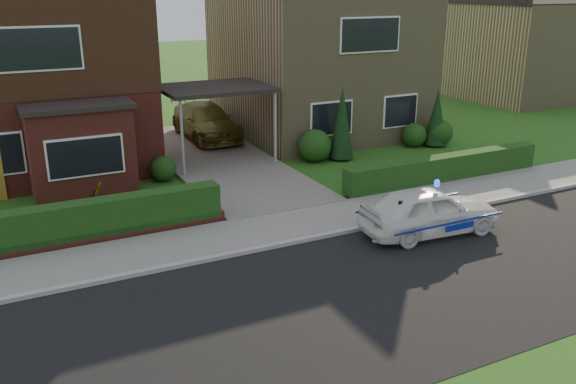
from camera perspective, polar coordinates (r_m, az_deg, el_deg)
ground at (r=13.45m, az=10.12°, el=-8.82°), size 120.00×120.00×0.00m
road at (r=13.45m, az=10.12°, el=-8.82°), size 60.00×6.00×0.02m
kerb at (r=15.72m, az=3.54°, el=-4.09°), size 60.00×0.16×0.12m
sidewalk at (r=16.57m, az=1.72°, el=-2.86°), size 60.00×2.00×0.10m
driveway at (r=22.55m, az=-6.62°, el=3.00°), size 3.80×12.00×0.12m
house_left at (r=23.50m, az=-23.20°, el=11.61°), size 7.50×9.53×7.25m
house_right at (r=26.97m, az=2.72°, el=13.51°), size 7.50×8.06×7.25m
carport_link at (r=21.95m, az=-6.84°, el=9.51°), size 3.80×3.00×2.77m
dwarf_wall at (r=15.98m, az=-19.15°, el=-4.30°), size 7.70×0.25×0.36m
hedge_left at (r=16.18m, az=-19.16°, el=-4.70°), size 7.50×0.55×0.90m
hedge_right at (r=20.72m, az=14.31°, el=0.92°), size 7.50×0.55×0.80m
shrub_left_mid at (r=19.81m, az=-15.86°, el=1.95°), size 1.32×1.32×1.32m
shrub_left_near at (r=20.48m, az=-11.59°, el=2.15°), size 0.84×0.84×0.84m
shrub_right_near at (r=22.29m, az=2.53°, el=4.36°), size 1.20×1.20×1.20m
shrub_right_mid at (r=24.90m, az=11.75°, el=5.25°), size 0.96×0.96×0.96m
shrub_right_far at (r=25.28m, az=13.97°, el=5.43°), size 1.08×1.08×1.08m
conifer_a at (r=22.45m, az=5.05°, el=6.25°), size 0.90×0.90×2.60m
conifer_b at (r=25.04m, az=13.72°, el=6.64°), size 0.90×0.90×2.20m
neighbour_right at (r=37.51m, az=20.84°, el=12.22°), size 6.50×7.00×5.20m
police_car at (r=16.15m, az=13.09°, el=-1.76°), size 3.38×3.79×1.42m
driveway_car at (r=25.61m, az=-7.70°, el=6.60°), size 1.98×4.75×1.37m
potted_plant_a at (r=19.50m, az=-17.52°, el=0.73°), size 0.50×0.42×0.81m
potted_plant_b at (r=18.22m, az=-17.55°, el=-0.46°), size 0.59×0.55×0.85m
potted_plant_c at (r=17.16m, az=-8.68°, el=-0.96°), size 0.64×0.64×0.85m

